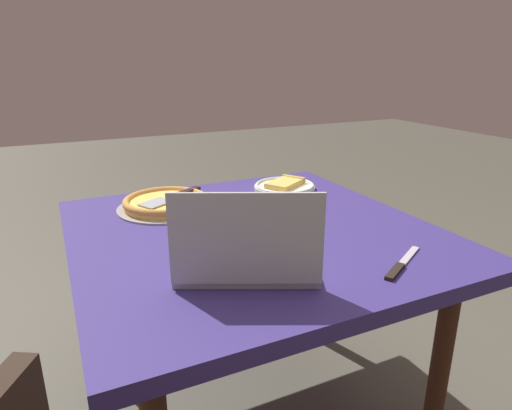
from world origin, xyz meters
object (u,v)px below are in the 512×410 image
laptop (247,255)px  pizza_plate (285,186)px  dining_table (252,250)px  pizza_tray (166,203)px  table_knife (400,266)px

laptop → pizza_plate: (-0.59, 0.43, -0.03)m
dining_table → pizza_tray: bearing=-147.7°
dining_table → table_knife: (0.40, 0.22, 0.08)m
pizza_tray → table_knife: size_ratio=1.62×
pizza_plate → table_knife: size_ratio=1.17×
table_knife → pizza_plate: bearing=174.5°
dining_table → laptop: laptop is taller
dining_table → pizza_tray: 0.37m
dining_table → pizza_plate: 0.45m
laptop → table_knife: bearing=69.5°
pizza_plate → laptop: bearing=-35.9°
laptop → pizza_tray: size_ratio=1.22×
laptop → dining_table: bearing=152.9°
dining_table → pizza_plate: pizza_plate is taller
dining_table → laptop: bearing=-27.1°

